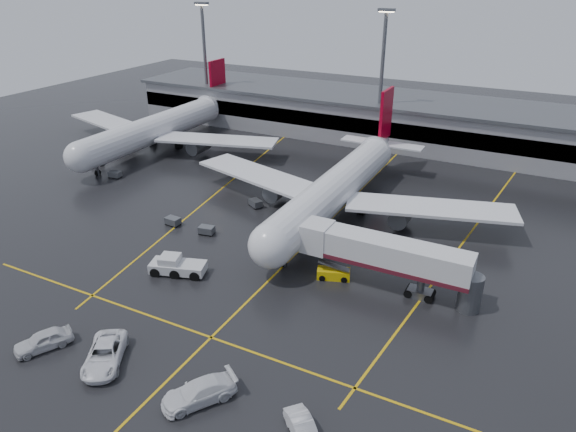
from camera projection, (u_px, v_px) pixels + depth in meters
The scene contains 22 objects.
ground at pixel (309, 241), 67.92m from camera, with size 220.00×220.00×0.00m, color black.
apron_line_centre at pixel (309, 241), 67.91m from camera, with size 0.25×90.00×0.02m, color gold.
apron_line_stop at pixel (211, 337), 50.26m from camera, with size 60.00×0.25×0.02m, color gold.
apron_line_left at pixel (223, 188), 84.21m from camera, with size 0.25×70.00×0.02m, color gold.
apron_line_right at pixel (466, 239), 68.50m from camera, with size 0.25×70.00×0.02m, color gold.
terminal at pixel (412, 121), 104.53m from camera, with size 122.00×19.00×8.60m.
light_mast_left at pixel (205, 56), 114.00m from camera, with size 3.00×1.20×25.45m.
light_mast_mid at pixel (382, 72), 97.47m from camera, with size 3.00×1.20×25.45m.
main_airliner at pixel (339, 186), 73.89m from camera, with size 48.80×45.60×14.10m.
second_airliner at pixel (160, 127), 100.88m from camera, with size 48.80×45.60×14.10m.
jet_bridge at pixel (385, 256), 56.51m from camera, with size 19.90×3.40×6.05m.
pushback_tractor at pixel (177, 266), 60.47m from camera, with size 6.83×4.40×2.27m.
belt_loader at pixel (334, 274), 59.62m from camera, with size 4.01×2.72×2.34m.
service_van_a at pixel (105, 354), 46.71m from camera, with size 3.02×6.54×1.82m, color white.
service_van_b at pixel (199, 392), 42.59m from camera, with size 2.52×6.19×1.80m, color white.
service_van_c at pixel (304, 430), 39.28m from camera, with size 1.62×4.65×1.53m, color silver.
service_van_d at pixel (43, 340), 48.53m from camera, with size 2.07×5.13×1.75m, color silver.
baggage_cart_a at pixel (207, 230), 69.43m from camera, with size 2.21×1.65×1.12m.
baggage_cart_b at pixel (173, 221), 71.88m from camera, with size 2.09×1.45×1.12m.
baggage_cart_c at pixel (256, 203), 77.31m from camera, with size 2.38×2.12×1.12m.
baggage_cart_d at pixel (97, 162), 93.54m from camera, with size 2.35×1.99×1.12m.
baggage_cart_e at pixel (115, 174), 87.99m from camera, with size 2.18×1.61×1.12m.
Camera 1 is at (25.04, -54.50, 32.14)m, focal length 32.75 mm.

